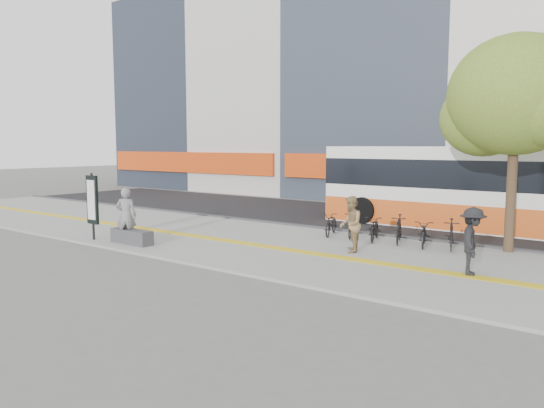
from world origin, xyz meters
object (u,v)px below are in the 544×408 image
Objects in this scene: pedestrian_dark at (472,241)px; bus at (476,191)px; signboard at (92,201)px; seated_woman at (126,215)px; bench at (132,237)px; pedestrian_tan at (351,224)px; street_tree at (516,98)px.

bus is at bearing 0.10° from pedestrian_dark.
signboard is 1.47m from seated_woman.
bench is at bearing -128.46° from bus.
bus is (9.30, 10.01, 0.14)m from signboard.
seated_woman is at bearing 87.79° from pedestrian_dark.
pedestrian_tan is at bearing 64.17° from pedestrian_dark.
bus is (7.70, 9.70, 1.20)m from bench.
pedestrian_dark is (9.78, 2.39, 0.59)m from bench.
signboard is 0.35× the size of street_tree.
pedestrian_dark is at bearing 157.01° from seated_woman.
signboard is 1.24× the size of seated_woman.
street_tree is at bearing -15.70° from pedestrian_dark.
pedestrian_tan is at bearing 26.28° from bench.
pedestrian_tan is (6.14, 3.03, 0.60)m from bench.
signboard is 0.19× the size of bus.
bus is 7.01× the size of pedestrian_tan.
street_tree is 5.19m from bus.
street_tree is (9.78, 6.02, 4.21)m from bench.
pedestrian_tan is (-1.56, -6.67, -0.60)m from bus.
street_tree reaches higher than bench.
street_tree reaches higher than signboard.
street_tree is 5.94m from pedestrian_tan.
signboard is 11.71m from pedestrian_dark.
signboard is at bearing -25.23° from seated_woman.
pedestrian_dark is at bearing 13.30° from signboard.
signboard reaches higher than bench.
street_tree reaches higher than pedestrian_tan.
bench is 6.87m from pedestrian_tan.
pedestrian_tan is at bearing 169.15° from seated_woman.
street_tree is at bearing 31.62° from bench.
pedestrian_dark is (11.38, 2.69, -0.47)m from signboard.
bench is 0.25× the size of street_tree.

